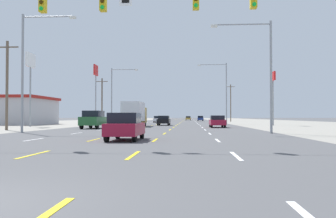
{
  "coord_description": "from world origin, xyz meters",
  "views": [
    {
      "loc": [
        3.68,
        -4.68,
        1.33
      ],
      "look_at": [
        -0.78,
        66.77,
        2.91
      ],
      "focal_mm": 36.62,
      "sensor_mm": 36.0,
      "label": 1
    }
  ],
  "objects": [
    {
      "name": "utility_pole_left_row_0",
      "position": [
        -14.17,
        27.73,
        4.57
      ],
      "size": [
        2.2,
        0.26,
        8.76
      ],
      "color": "brown",
      "rests_on": "ground"
    },
    {
      "name": "sedan_inner_left_farther",
      "position": [
        -3.26,
        70.94,
        0.76
      ],
      "size": [
        1.8,
        4.5,
        1.46
      ],
      "color": "silver",
      "rests_on": "ground"
    },
    {
      "name": "box_truck_inner_left_midfar",
      "position": [
        -3.66,
        40.75,
        1.84
      ],
      "size": [
        2.4,
        7.2,
        3.23
      ],
      "color": "#B28C33",
      "rests_on": "ground"
    },
    {
      "name": "sedan_far_right_mid",
      "position": [
        7.07,
        37.33,
        0.76
      ],
      "size": [
        1.8,
        4.5,
        1.46
      ],
      "color": "maroon",
      "rests_on": "ground"
    },
    {
      "name": "hatchback_center_turn_nearest",
      "position": [
        0.08,
        14.38,
        0.78
      ],
      "size": [
        1.72,
        3.9,
        1.54
      ],
      "color": "maroon",
      "rests_on": "ground"
    },
    {
      "name": "lane_markings",
      "position": [
        0.0,
        104.5,
        0.01
      ],
      "size": [
        10.64,
        227.6,
        0.01
      ],
      "color": "white",
      "rests_on": "ground"
    },
    {
      "name": "streetlight_right_row_0",
      "position": [
        9.58,
        22.82,
        5.31
      ],
      "size": [
        4.84,
        0.26,
        8.96
      ],
      "color": "gray",
      "rests_on": "ground"
    },
    {
      "name": "lot_apron_left",
      "position": [
        -24.75,
        66.0,
        0.0
      ],
      "size": [
        28.0,
        440.0,
        0.01
      ],
      "primitive_type": "cube",
      "color": "gray",
      "rests_on": "ground"
    },
    {
      "name": "pole_sign_left_row_2",
      "position": [
        -14.26,
        59.87,
        8.71
      ],
      "size": [
        0.24,
        2.47,
        11.25
      ],
      "color": "gray",
      "rests_on": "ground"
    },
    {
      "name": "signal_span_wire",
      "position": [
        -0.03,
        11.39,
        5.13
      ],
      "size": [
        24.94,
        0.53,
        8.58
      ],
      "color": "brown",
      "rests_on": "ground"
    },
    {
      "name": "lot_apron_right",
      "position": [
        24.75,
        66.0,
        0.0
      ],
      "size": [
        28.0,
        440.0,
        0.01
      ],
      "primitive_type": "cube",
      "color": "gray",
      "rests_on": "ground"
    },
    {
      "name": "hatchback_far_right_farthest",
      "position": [
        6.98,
        98.05,
        0.78
      ],
      "size": [
        1.72,
        3.9,
        1.54
      ],
      "color": "navy",
      "rests_on": "ground"
    },
    {
      "name": "pole_sign_left_row_1",
      "position": [
        -17.32,
        39.25,
        7.59
      ],
      "size": [
        0.24,
        2.52,
        9.76
      ],
      "color": "gray",
      "rests_on": "ground"
    },
    {
      "name": "streetlight_left_row_0",
      "position": [
        -9.67,
        22.82,
        5.76
      ],
      "size": [
        4.6,
        0.26,
        9.86
      ],
      "color": "gray",
      "rests_on": "ground"
    },
    {
      "name": "pole_sign_right_row_1",
      "position": [
        16.15,
        47.15,
        6.15
      ],
      "size": [
        0.24,
        2.44,
        7.99
      ],
      "color": "gray",
      "rests_on": "ground"
    },
    {
      "name": "streetlight_left_row_1",
      "position": [
        -9.63,
        55.48,
        5.84
      ],
      "size": [
        4.81,
        0.26,
        9.97
      ],
      "color": "gray",
      "rests_on": "ground"
    },
    {
      "name": "suv_far_left_near",
      "position": [
        -6.98,
        32.9,
        1.03
      ],
      "size": [
        1.98,
        4.9,
        1.98
      ],
      "color": "#235B2D",
      "rests_on": "ground"
    },
    {
      "name": "storefront_left_row_1",
      "position": [
        -26.83,
        50.56,
        2.34
      ],
      "size": [
        14.21,
        11.89,
        4.63
      ],
      "color": "#B2B2B7",
      "rests_on": "ground"
    },
    {
      "name": "sedan_center_turn_far",
      "position": [
        -0.18,
        46.98,
        0.76
      ],
      "size": [
        1.8,
        4.5,
        1.46
      ],
      "color": "black",
      "rests_on": "ground"
    },
    {
      "name": "streetlight_right_row_1",
      "position": [
        9.62,
        55.48,
        6.25
      ],
      "size": [
        5.11,
        0.26,
        10.7
      ],
      "color": "gray",
      "rests_on": "ground"
    },
    {
      "name": "ground_plane",
      "position": [
        0.0,
        66.0,
        0.0
      ],
      "size": [
        572.0,
        572.0,
        0.0
      ],
      "primitive_type": "plane",
      "color": "#4C4C4F"
    },
    {
      "name": "sedan_inner_right_distant_a",
      "position": [
        3.29,
        115.18,
        0.76
      ],
      "size": [
        1.8,
        4.5,
        1.46
      ],
      "color": "#B28C33",
      "rests_on": "ground"
    },
    {
      "name": "utility_pole_left_row_1",
      "position": [
        -13.11,
        60.19,
        4.53
      ],
      "size": [
        2.2,
        0.26,
        8.69
      ],
      "color": "brown",
      "rests_on": "ground"
    },
    {
      "name": "utility_pole_right_row_2",
      "position": [
        14.63,
        86.76,
        5.12
      ],
      "size": [
        2.2,
        0.26,
        9.84
      ],
      "color": "brown",
      "rests_on": "ground"
    }
  ]
}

